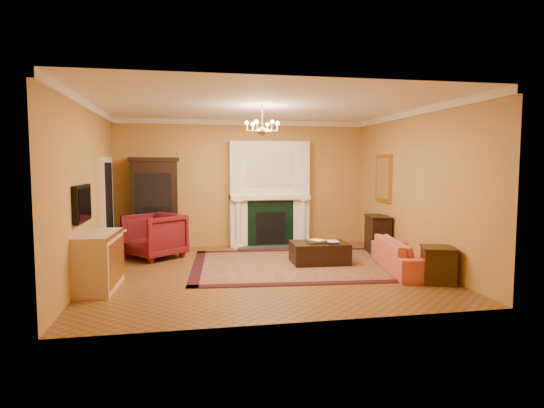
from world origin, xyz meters
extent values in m
cube|color=brown|center=(0.00, 0.00, -0.01)|extent=(6.00, 5.50, 0.02)
cube|color=white|center=(0.00, 0.00, 3.01)|extent=(6.00, 5.50, 0.02)
cube|color=#B28540|center=(0.00, 2.76, 1.50)|extent=(6.00, 0.02, 3.00)
cube|color=#B28540|center=(0.00, -2.76, 1.50)|extent=(6.00, 0.02, 3.00)
cube|color=#B28540|center=(-3.01, 0.00, 1.50)|extent=(0.02, 5.50, 3.00)
cube|color=#B28540|center=(3.01, 0.00, 1.50)|extent=(0.02, 5.50, 3.00)
cube|color=white|center=(0.60, 2.59, 1.25)|extent=(1.90, 0.32, 2.50)
cube|color=silver|center=(0.60, 2.42, 1.85)|extent=(1.10, 0.01, 0.80)
cube|color=black|center=(0.60, 2.42, 0.55)|extent=(1.10, 0.02, 1.10)
cube|color=black|center=(0.60, 2.42, 0.45)|extent=(0.70, 0.02, 0.75)
cube|color=#333333|center=(0.60, 2.30, 0.02)|extent=(1.60, 0.50, 0.04)
cube|color=white|center=(0.60, 2.53, 1.18)|extent=(1.90, 0.44, 0.10)
cylinder|color=white|center=(-0.18, 2.41, 0.59)|extent=(0.14, 0.14, 1.18)
cylinder|color=white|center=(1.38, 2.41, 0.59)|extent=(0.14, 0.14, 1.18)
cube|color=white|center=(0.00, 2.71, 2.94)|extent=(6.00, 0.08, 0.12)
cube|color=white|center=(-2.96, 0.00, 2.94)|extent=(0.08, 5.50, 0.12)
cube|color=white|center=(2.96, 0.00, 2.94)|extent=(0.08, 5.50, 0.12)
cube|color=silver|center=(-2.96, 1.70, 1.05)|extent=(0.08, 1.05, 2.10)
cube|color=black|center=(-2.92, 1.70, 1.02)|extent=(0.02, 0.85, 1.95)
cube|color=black|center=(-2.95, -0.60, 1.35)|extent=(0.08, 0.95, 0.58)
cube|color=black|center=(-2.90, -0.60, 1.35)|extent=(0.01, 0.85, 0.48)
cube|color=gold|center=(2.97, 1.40, 1.65)|extent=(0.05, 0.76, 1.05)
cube|color=white|center=(2.94, 1.40, 1.65)|extent=(0.01, 0.62, 0.90)
cylinder|color=gold|center=(0.00, 0.00, 2.80)|extent=(0.03, 0.03, 0.40)
sphere|color=gold|center=(0.00, 0.00, 2.55)|extent=(0.16, 0.16, 0.16)
sphere|color=#FFE5B2|center=(0.28, 0.00, 2.69)|extent=(0.07, 0.07, 0.07)
sphere|color=#FFE5B2|center=(0.14, 0.24, 2.69)|extent=(0.07, 0.07, 0.07)
sphere|color=#FFE5B2|center=(-0.14, 0.24, 2.69)|extent=(0.07, 0.07, 0.07)
sphere|color=#FFE5B2|center=(-0.28, 0.00, 2.69)|extent=(0.07, 0.07, 0.07)
sphere|color=#FFE5B2|center=(-0.14, -0.24, 2.69)|extent=(0.07, 0.07, 0.07)
sphere|color=#FFE5B2|center=(0.14, -0.24, 2.69)|extent=(0.07, 0.07, 0.07)
cube|color=#47120F|center=(0.77, 0.39, 0.01)|extent=(4.32, 3.39, 0.02)
cube|color=black|center=(-2.07, 2.49, 1.01)|extent=(1.05, 0.57, 2.02)
imported|color=maroon|center=(-2.02, 1.59, 0.51)|extent=(1.35, 1.36, 1.03)
cylinder|color=black|center=(-2.70, 1.14, 0.02)|extent=(0.26, 0.26, 0.04)
cylinder|color=black|center=(-2.70, 1.14, 0.34)|extent=(0.06, 0.06, 0.60)
cylinder|color=silver|center=(-2.70, 1.14, 0.66)|extent=(0.38, 0.38, 0.03)
cube|color=beige|center=(-2.73, -0.69, 0.45)|extent=(0.63, 1.22, 0.89)
imported|color=#CB5A40|center=(2.59, -0.46, 0.39)|extent=(0.89, 2.07, 0.78)
cube|color=#34210E|center=(2.72, -1.34, 0.29)|extent=(0.63, 0.63, 0.57)
cube|color=black|center=(2.78, 1.23, 0.40)|extent=(0.52, 0.77, 0.80)
cube|color=black|center=(1.21, 0.45, 0.22)|extent=(1.12, 0.84, 0.41)
cube|color=black|center=(1.18, 0.39, 0.44)|extent=(0.45, 0.36, 0.03)
imported|color=gray|center=(1.07, 0.38, 0.60)|extent=(0.21, 0.13, 0.30)
imported|color=gray|center=(1.33, 0.29, 0.59)|extent=(0.21, 0.04, 0.29)
cylinder|color=tan|center=(0.06, 2.53, 1.28)|extent=(0.12, 0.12, 0.09)
cone|color=#0F3816|center=(0.06, 2.53, 1.50)|extent=(0.17, 0.17, 0.36)
cylinder|color=tan|center=(1.13, 2.53, 1.28)|extent=(0.12, 0.12, 0.09)
cone|color=#0F3816|center=(1.13, 2.53, 1.50)|extent=(0.17, 0.17, 0.36)
camera|label=1|loc=(-1.34, -8.08, 1.96)|focal=30.00mm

